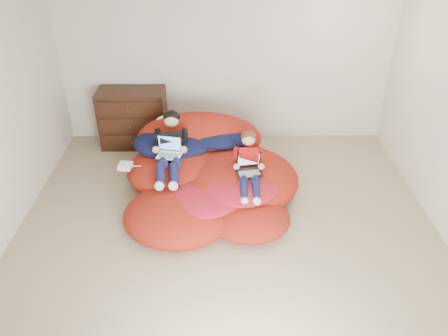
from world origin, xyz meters
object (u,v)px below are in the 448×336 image
younger_boy (249,162)px  laptop_black (249,167)px  dresser (133,118)px  laptop_white (170,150)px  beanbag_pile (208,174)px  older_boy (170,144)px

younger_boy → laptop_black: younger_boy is taller
dresser → laptop_black: 2.33m
dresser → laptop_white: bearing=-61.5°
beanbag_pile → younger_boy: bearing=-25.7°
older_boy → younger_boy: bearing=-20.2°
dresser → younger_boy: (1.70, -1.54, 0.13)m
beanbag_pile → younger_boy: (0.52, -0.25, 0.33)m
dresser → older_boy: (0.70, -1.17, 0.19)m
older_boy → laptop_black: older_boy is taller
beanbag_pile → older_boy: 0.62m
older_boy → laptop_black: size_ratio=3.32×
dresser → laptop_white: (0.70, -1.29, 0.17)m
dresser → laptop_black: dresser is taller
beanbag_pile → dresser: bearing=132.4°
dresser → laptop_black: bearing=-43.1°
laptop_black → older_boy: bearing=157.3°
older_boy → laptop_white: size_ratio=3.40×
older_boy → laptop_white: 0.12m
dresser → younger_boy: 2.30m
laptop_black → laptop_white: bearing=163.3°
older_boy → dresser: bearing=120.8°
laptop_white → older_boy: bearing=90.0°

